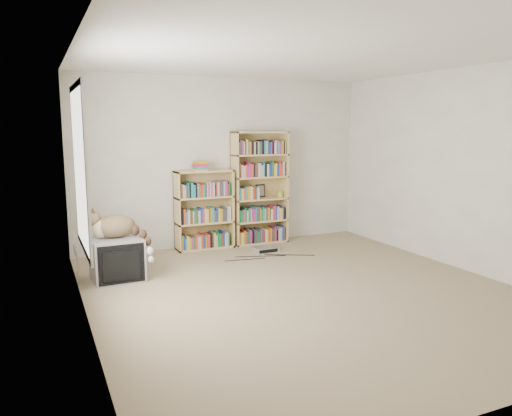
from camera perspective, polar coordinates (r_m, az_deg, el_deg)
name	(u,v)px	position (r m, az deg, el deg)	size (l,w,h in m)	color
floor	(306,292)	(5.54, 5.68, -9.50)	(4.50, 5.00, 0.01)	gray
wall_back	(224,162)	(7.53, -3.66, 5.23)	(4.50, 0.02, 2.50)	silver
wall_left	(82,188)	(4.59, -19.27, 2.15)	(0.02, 5.00, 2.50)	silver
wall_right	(466,170)	(6.68, 22.91, 4.01)	(0.02, 5.00, 2.50)	silver
ceiling	(309,54)	(5.30, 6.13, 17.06)	(4.50, 5.00, 0.02)	white
window	(80,169)	(4.77, -19.44, 4.21)	(0.02, 1.22, 1.52)	white
crt_tv	(117,259)	(6.09, -15.61, -5.65)	(0.59, 0.54, 0.49)	gray
cat	(120,229)	(6.04, -15.33, -2.38)	(0.72, 0.53, 0.59)	#382617
bookcase_tall	(259,190)	(7.64, 0.39, 2.03)	(0.85, 0.30, 1.71)	tan
bookcase_short	(204,213)	(7.37, -5.97, -0.55)	(0.84, 0.30, 1.16)	tan
book_stack	(200,166)	(7.21, -6.41, 4.81)	(0.19, 0.25, 0.14)	red
green_mug	(280,194)	(7.78, 2.76, 1.64)	(0.09, 0.09, 0.10)	#9AB834
framed_print	(260,191)	(7.74, 0.49, 1.99)	(0.15, 0.01, 0.20)	black
dvd_player	(265,249)	(7.19, 1.05, -4.72)	(0.34, 0.24, 0.08)	#B7B8BC
wall_outlet	(75,250)	(6.36, -20.01, -4.55)	(0.01, 0.08, 0.13)	silver
floor_cables	(253,253)	(7.10, -0.34, -5.21)	(1.20, 0.70, 0.01)	black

